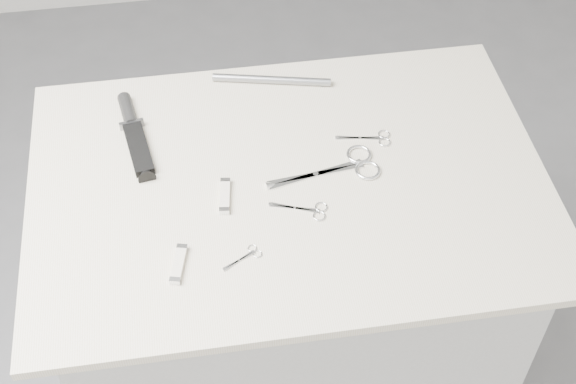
{
  "coord_description": "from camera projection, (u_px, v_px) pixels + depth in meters",
  "views": [
    {
      "loc": [
        -0.16,
        -1.04,
        2.05
      ],
      "look_at": [
        -0.01,
        -0.03,
        0.92
      ],
      "focal_mm": 50.0,
      "sensor_mm": 36.0,
      "label": 1
    }
  ],
  "objects": [
    {
      "name": "pocket_knife_b",
      "position": [
        225.0,
        196.0,
        1.51
      ],
      "size": [
        0.03,
        0.09,
        0.01
      ],
      "rotation": [
        0.0,
        0.0,
        1.44
      ],
      "color": "beige",
      "rests_on": "display_board"
    },
    {
      "name": "plinth",
      "position": [
        289.0,
        314.0,
        1.9
      ],
      "size": [
        0.9,
        0.6,
        0.9
      ],
      "primitive_type": "cube",
      "color": "#AFAFAD",
      "rests_on": "ground"
    },
    {
      "name": "embroidery_scissors_b",
      "position": [
        373.0,
        138.0,
        1.62
      ],
      "size": [
        0.11,
        0.05,
        0.0
      ],
      "rotation": [
        0.0,
        0.0,
        -0.17
      ],
      "color": "silver",
      "rests_on": "display_board"
    },
    {
      "name": "metal_rail",
      "position": [
        272.0,
        80.0,
        1.73
      ],
      "size": [
        0.25,
        0.07,
        0.02
      ],
      "primitive_type": "cylinder",
      "rotation": [
        0.0,
        1.57,
        -0.22
      ],
      "color": "gray",
      "rests_on": "display_board"
    },
    {
      "name": "large_shears",
      "position": [
        346.0,
        167.0,
        1.57
      ],
      "size": [
        0.22,
        0.1,
        0.01
      ],
      "rotation": [
        0.0,
        0.0,
        0.17
      ],
      "color": "silver",
      "rests_on": "display_board"
    },
    {
      "name": "embroidery_scissors_a",
      "position": [
        308.0,
        210.0,
        1.49
      ],
      "size": [
        0.11,
        0.06,
        0.0
      ],
      "rotation": [
        0.0,
        0.0,
        -0.34
      ],
      "color": "silver",
      "rests_on": "display_board"
    },
    {
      "name": "display_board",
      "position": [
        289.0,
        183.0,
        1.55
      ],
      "size": [
        1.0,
        0.7,
        0.02
      ],
      "primitive_type": "cube",
      "color": "beige",
      "rests_on": "plinth"
    },
    {
      "name": "pocket_knife_a",
      "position": [
        179.0,
        264.0,
        1.4
      ],
      "size": [
        0.04,
        0.08,
        0.01
      ],
      "rotation": [
        0.0,
        0.0,
        1.33
      ],
      "color": "beige",
      "rests_on": "display_board"
    },
    {
      "name": "tiny_scissors",
      "position": [
        246.0,
        256.0,
        1.42
      ],
      "size": [
        0.07,
        0.05,
        0.0
      ],
      "rotation": [
        0.0,
        0.0,
        0.5
      ],
      "color": "silver",
      "rests_on": "display_board"
    },
    {
      "name": "sheathed_knife",
      "position": [
        133.0,
        131.0,
        1.62
      ],
      "size": [
        0.07,
        0.24,
        0.03
      ],
      "rotation": [
        0.0,
        0.0,
        1.74
      ],
      "color": "black",
      "rests_on": "display_board"
    }
  ]
}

